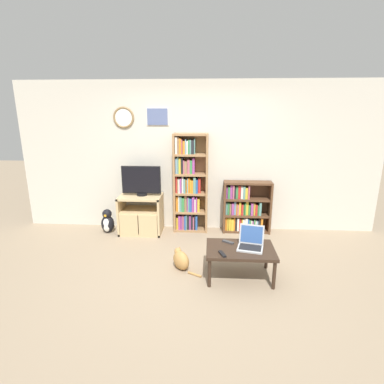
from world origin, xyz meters
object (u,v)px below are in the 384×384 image
(television, at_px, (141,181))
(bookshelf_tall, at_px, (189,185))
(remote_far_from_laptop, at_px, (222,254))
(cat, at_px, (181,260))
(coffee_table, at_px, (240,251))
(remote_near_laptop, at_px, (228,242))
(laptop, at_px, (251,242))
(penguin_figurine, at_px, (107,222))
(bookshelf_short, at_px, (244,208))
(tv_stand, at_px, (141,214))

(television, height_order, bookshelf_tall, bookshelf_tall)
(bookshelf_tall, relative_size, remote_far_from_laptop, 10.46)
(bookshelf_tall, bearing_deg, cat, -90.52)
(bookshelf_tall, xyz_separation_m, coffee_table, (0.77, -1.56, -0.47))
(remote_near_laptop, distance_m, remote_far_from_laptop, 0.36)
(bookshelf_tall, xyz_separation_m, remote_near_laptop, (0.62, -1.40, -0.42))
(bookshelf_tall, height_order, laptop, bookshelf_tall)
(cat, relative_size, penguin_figurine, 1.05)
(bookshelf_short, height_order, remote_near_laptop, bookshelf_short)
(bookshelf_tall, height_order, penguin_figurine, bookshelf_tall)
(remote_near_laptop, relative_size, cat, 0.35)
(tv_stand, height_order, coffee_table, tv_stand)
(television, distance_m, coffee_table, 2.21)
(tv_stand, xyz_separation_m, remote_far_from_laptop, (1.36, -1.59, 0.08))
(television, height_order, remote_near_laptop, television)
(coffee_table, xyz_separation_m, remote_near_laptop, (-0.15, 0.16, 0.05))
(tv_stand, height_order, cat, tv_stand)
(tv_stand, relative_size, laptop, 1.98)
(tv_stand, relative_size, television, 1.09)
(tv_stand, distance_m, coffee_table, 2.12)
(laptop, xyz_separation_m, remote_far_from_laptop, (-0.37, -0.23, -0.06))
(television, distance_m, bookshelf_short, 1.86)
(laptop, bearing_deg, bookshelf_short, 99.61)
(tv_stand, height_order, bookshelf_short, bookshelf_short)
(tv_stand, xyz_separation_m, television, (0.02, 0.04, 0.59))
(tv_stand, bearing_deg, laptop, -38.08)
(television, bearing_deg, cat, -57.87)
(laptop, xyz_separation_m, remote_near_laptop, (-0.28, 0.12, -0.06))
(television, distance_m, remote_near_laptop, 1.98)
(tv_stand, xyz_separation_m, remote_near_laptop, (1.45, -1.24, 0.08))
(laptop, bearing_deg, coffee_table, -151.29)
(television, relative_size, bookshelf_short, 0.73)
(coffee_table, xyz_separation_m, remote_far_from_laptop, (-0.24, -0.19, 0.05))
(tv_stand, bearing_deg, remote_far_from_laptop, -49.33)
(television, xyz_separation_m, bookshelf_short, (1.79, 0.13, -0.51))
(coffee_table, bearing_deg, laptop, 16.06)
(cat, bearing_deg, bookshelf_short, 16.10)
(laptop, bearing_deg, remote_near_laptop, 169.76)
(coffee_table, bearing_deg, remote_far_from_laptop, -140.84)
(laptop, relative_size, remote_near_laptop, 2.34)
(remote_far_from_laptop, height_order, cat, remote_far_from_laptop)
(television, xyz_separation_m, remote_near_laptop, (1.43, -1.28, -0.52))
(laptop, xyz_separation_m, penguin_figurine, (-2.33, 1.31, -0.28))
(television, height_order, cat, television)
(bookshelf_short, distance_m, coffee_table, 1.58)
(tv_stand, distance_m, cat, 1.50)
(television, relative_size, coffee_table, 0.78)
(tv_stand, xyz_separation_m, laptop, (1.73, -1.36, 0.13))
(television, height_order, remote_far_from_laptop, television)
(tv_stand, xyz_separation_m, bookshelf_short, (1.81, 0.16, 0.09))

